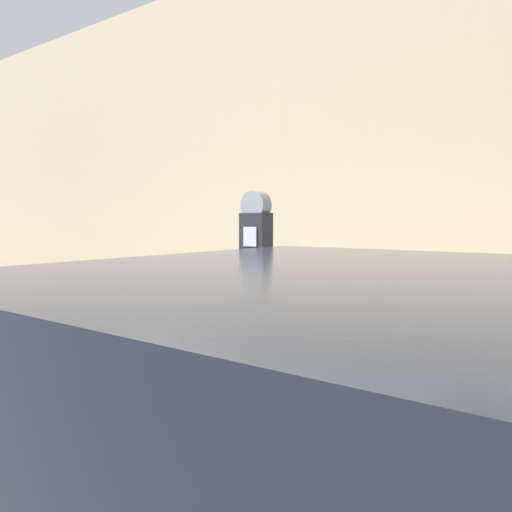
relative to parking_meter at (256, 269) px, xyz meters
name	(u,v)px	position (x,y,z in m)	size (l,w,h in m)	color
sidewalk	(332,395)	(-0.05, 1.17, -1.19)	(24.00, 2.80, 0.11)	#9E9B96
building_facade	(420,135)	(-0.05, 3.30, 1.32)	(24.00, 0.30, 5.13)	tan
parking_meter	(256,269)	(0.00, 0.00, 0.00)	(0.19, 0.13, 1.64)	slate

